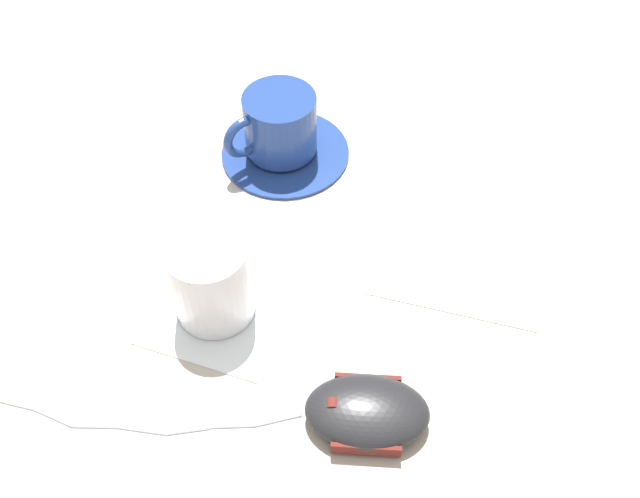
# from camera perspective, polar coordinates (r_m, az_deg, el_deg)

# --- Properties ---
(ground_plane) EXTENTS (3.00, 3.00, 0.00)m
(ground_plane) POSITION_cam_1_polar(r_m,az_deg,el_deg) (0.72, -0.11, -1.14)
(ground_plane) COLOR #B2A899
(saucer) EXTENTS (0.15, 0.15, 0.01)m
(saucer) POSITION_cam_1_polar(r_m,az_deg,el_deg) (0.82, -2.79, 7.81)
(saucer) COLOR navy
(saucer) RESTS_ON ground
(coffee_cup) EXTENTS (0.11, 0.08, 0.07)m
(coffee_cup) POSITION_cam_1_polar(r_m,az_deg,el_deg) (0.80, -3.35, 9.94)
(coffee_cup) COLOR navy
(coffee_cup) RESTS_ON saucer
(computer_mouse) EXTENTS (0.11, 0.13, 0.03)m
(computer_mouse) POSITION_cam_1_polar(r_m,az_deg,el_deg) (0.62, 3.78, -12.85)
(computer_mouse) COLOR black
(computer_mouse) RESTS_ON ground
(mouse_cable) EXTENTS (0.16, 0.27, 0.00)m
(mouse_cable) POSITION_cam_1_polar(r_m,az_deg,el_deg) (0.65, -15.68, -13.02)
(mouse_cable) COLOR gray
(mouse_cable) RESTS_ON ground
(napkin_under_glass) EXTENTS (0.15, 0.15, 0.00)m
(napkin_under_glass) POSITION_cam_1_polar(r_m,az_deg,el_deg) (0.69, -7.87, -4.64)
(napkin_under_glass) COLOR white
(napkin_under_glass) RESTS_ON ground
(drinking_glass) EXTENTS (0.08, 0.08, 0.09)m
(drinking_glass) POSITION_cam_1_polar(r_m,az_deg,el_deg) (0.66, -8.70, -2.42)
(drinking_glass) COLOR silver
(drinking_glass) RESTS_ON napkin_under_glass
(napkin_spare) EXTENTS (0.21, 0.21, 0.00)m
(napkin_spare) POSITION_cam_1_polar(r_m,az_deg,el_deg) (0.74, 11.34, 0.15)
(napkin_spare) COLOR silver
(napkin_spare) RESTS_ON ground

